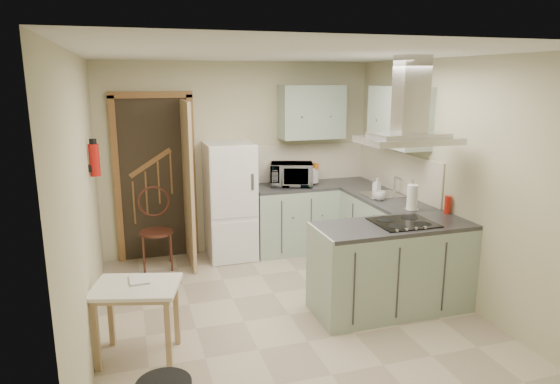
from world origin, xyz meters
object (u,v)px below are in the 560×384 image
object	(u,v)px
fridge	(230,201)
peninsula	(392,267)
extractor_hood	(408,140)
microwave	(292,174)
drop_leaf_table	(138,321)
bentwood_chair	(156,232)

from	to	relation	value
fridge	peninsula	size ratio (longest dim) A/B	0.97
extractor_hood	microwave	size ratio (longest dim) A/B	1.65
fridge	microwave	bearing A→B (deg)	-0.59
fridge	drop_leaf_table	size ratio (longest dim) A/B	2.18
extractor_hood	bentwood_chair	world-z (taller)	extractor_hood
drop_leaf_table	bentwood_chair	xyz separation A→B (m)	(0.29, 2.02, 0.13)
microwave	extractor_hood	bearing A→B (deg)	-57.45
peninsula	drop_leaf_table	world-z (taller)	peninsula
fridge	peninsula	xyz separation A→B (m)	(1.22, -1.98, -0.30)
extractor_hood	peninsula	bearing A→B (deg)	180.00
fridge	drop_leaf_table	world-z (taller)	fridge
fridge	peninsula	bearing A→B (deg)	-58.26
fridge	extractor_hood	size ratio (longest dim) A/B	1.67
extractor_hood	drop_leaf_table	bearing A→B (deg)	-176.56
peninsula	microwave	size ratio (longest dim) A/B	2.84
microwave	fridge	bearing A→B (deg)	-162.18
peninsula	bentwood_chair	bearing A→B (deg)	139.30
extractor_hood	drop_leaf_table	size ratio (longest dim) A/B	1.31
drop_leaf_table	bentwood_chair	world-z (taller)	bentwood_chair
extractor_hood	bentwood_chair	xyz separation A→B (m)	(-2.27, 1.87, -1.27)
drop_leaf_table	bentwood_chair	distance (m)	2.05
fridge	bentwood_chair	size ratio (longest dim) A/B	1.65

